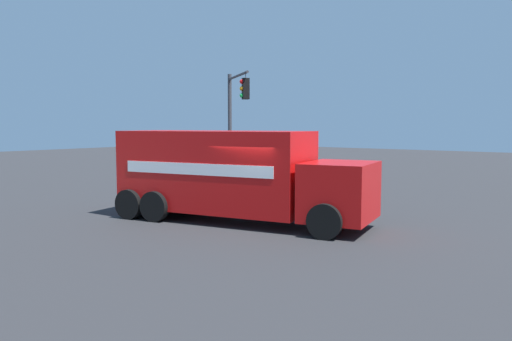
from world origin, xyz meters
name	(u,v)px	position (x,y,z in m)	size (l,w,h in m)	color
ground_plane	(257,224)	(0.00, 0.00, 0.00)	(100.00, 100.00, 0.00)	#2B2B2D
delivery_truck	(233,174)	(0.94, 0.03, 1.54)	(8.69, 4.22, 2.95)	red
traffic_light_primary	(235,112)	(6.47, -6.71, 3.76)	(3.10, 2.42, 5.75)	#38383D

